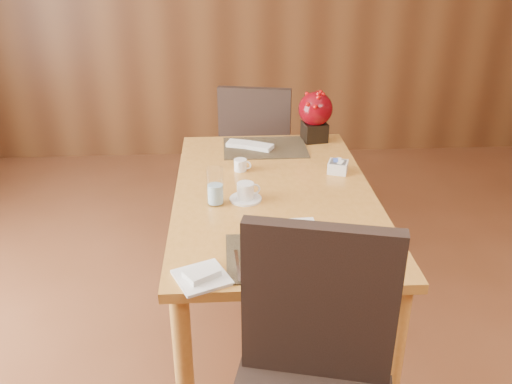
{
  "coord_description": "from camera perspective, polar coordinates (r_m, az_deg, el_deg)",
  "views": [
    {
      "loc": [
        -0.22,
        -1.61,
        1.81
      ],
      "look_at": [
        -0.1,
        0.35,
        0.87
      ],
      "focal_mm": 38.0,
      "sensor_mm": 36.0,
      "label": 1
    }
  ],
  "objects": [
    {
      "name": "placemat_near",
      "position": [
        1.98,
        3.42,
        -6.75
      ],
      "size": [
        0.45,
        0.33,
        0.01
      ],
      "primitive_type": "cube",
      "color": "black",
      "rests_on": "dining_table"
    },
    {
      "name": "bread_plate",
      "position": [
        1.87,
        -5.73,
        -8.94
      ],
      "size": [
        0.22,
        0.22,
        0.01
      ],
      "primitive_type": "cube",
      "rotation": [
        0.0,
        0.0,
        0.41
      ],
      "color": "white",
      "rests_on": "dining_table"
    },
    {
      "name": "near_chair",
      "position": [
        1.72,
        5.94,
        -19.34
      ],
      "size": [
        0.6,
        0.6,
        1.06
      ],
      "rotation": [
        0.0,
        0.0,
        -0.24
      ],
      "color": "black",
      "rests_on": "ground"
    },
    {
      "name": "soup_setting",
      "position": [
        1.91,
        3.19,
        -6.2
      ],
      "size": [
        0.29,
        0.29,
        0.11
      ],
      "rotation": [
        0.0,
        0.0,
        0.05
      ],
      "color": "white",
      "rests_on": "dining_table"
    },
    {
      "name": "creamer_jug",
      "position": [
        2.67,
        -1.65,
        2.86
      ],
      "size": [
        0.1,
        0.1,
        0.06
      ],
      "primitive_type": null,
      "rotation": [
        0.0,
        0.0,
        -0.32
      ],
      "color": "white",
      "rests_on": "dining_table"
    },
    {
      "name": "dining_table",
      "position": [
        2.5,
        1.91,
        -1.94
      ],
      "size": [
        0.9,
        1.5,
        0.75
      ],
      "color": "#C28336",
      "rests_on": "ground"
    },
    {
      "name": "coffee_cup",
      "position": [
        2.37,
        -1.11,
        -0.08
      ],
      "size": [
        0.14,
        0.14,
        0.08
      ],
      "rotation": [
        0.0,
        0.0,
        0.18
      ],
      "color": "white",
      "rests_on": "dining_table"
    },
    {
      "name": "water_glass",
      "position": [
        2.32,
        -4.32,
        0.61
      ],
      "size": [
        0.08,
        0.08,
        0.17
      ],
      "primitive_type": "cylinder",
      "rotation": [
        0.0,
        0.0,
        0.07
      ],
      "color": "white",
      "rests_on": "dining_table"
    },
    {
      "name": "napkins_far",
      "position": [
        2.95,
        -0.5,
        4.93
      ],
      "size": [
        0.27,
        0.19,
        0.02
      ],
      "primitive_type": null,
      "rotation": [
        0.0,
        0.0,
        -0.43
      ],
      "color": "silver",
      "rests_on": "dining_table"
    },
    {
      "name": "berry_decor",
      "position": [
        3.04,
        6.26,
        8.22
      ],
      "size": [
        0.19,
        0.19,
        0.28
      ],
      "rotation": [
        0.0,
        0.0,
        0.16
      ],
      "color": "black",
      "rests_on": "dining_table"
    },
    {
      "name": "placemat_far",
      "position": [
        2.96,
        0.95,
        4.7
      ],
      "size": [
        0.45,
        0.33,
        0.01
      ],
      "primitive_type": "cube",
      "color": "black",
      "rests_on": "dining_table"
    },
    {
      "name": "far_chair",
      "position": [
        3.49,
        0.1,
        4.55
      ],
      "size": [
        0.54,
        0.54,
        0.99
      ],
      "rotation": [
        0.0,
        0.0,
        2.94
      ],
      "color": "black",
      "rests_on": "ground"
    },
    {
      "name": "sugar_caddy",
      "position": [
        2.68,
        8.61,
        2.62
      ],
      "size": [
        0.12,
        0.12,
        0.05
      ],
      "primitive_type": "cube",
      "rotation": [
        0.0,
        0.0,
        -0.34
      ],
      "color": "white",
      "rests_on": "dining_table"
    }
  ]
}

